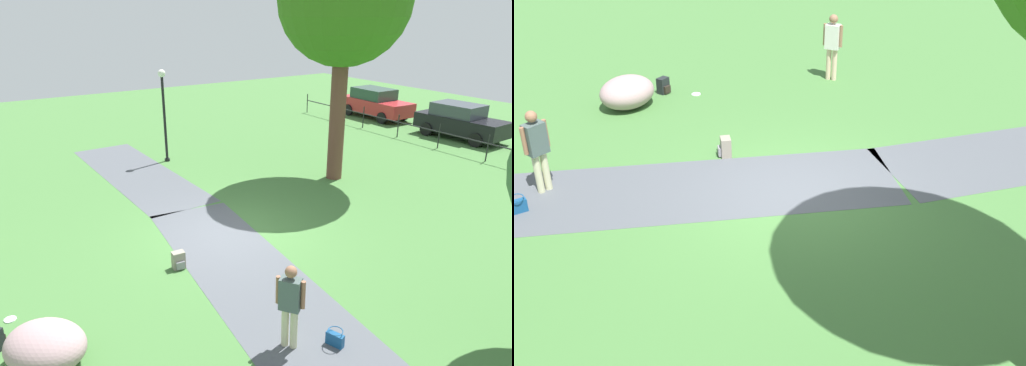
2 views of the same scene
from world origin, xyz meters
TOP-DOWN VIEW (x-y plane):
  - ground_plane at (0.00, 0.00)m, footprint 48.00×48.00m
  - footpath_segment_near at (-6.00, -0.36)m, footprint 8.07×2.53m
  - footpath_segment_mid at (1.97, -0.67)m, footprint 8.20×3.15m
  - large_shade_tree at (-1.79, 5.28)m, footprint 4.21×4.21m
  - lamp_post at (-6.78, 1.16)m, footprint 0.28×0.28m
  - lawn_boulder at (2.65, -4.97)m, footprint 1.79×1.76m
  - woman_with_handbag at (4.45, -1.34)m, footprint 0.44×0.40m
  - handbag_on_grass at (4.88, -0.66)m, footprint 0.35×0.35m
  - spare_backpack_on_lawn at (0.94, -1.85)m, footprint 0.28×0.29m
  - frisbee_on_grass at (0.96, -5.35)m, footprint 0.22×0.22m
  - park_fence at (0.00, 11.50)m, footprint 22.05×0.05m
  - parked_sedan_red at (-7.97, 13.75)m, footprint 4.08×1.85m
  - parked_compact_green at (-2.77, 13.70)m, footprint 4.03×1.90m

SIDE VIEW (x-z plane):
  - ground_plane at x=0.00m, z-range 0.00..0.00m
  - footpath_segment_near at x=-6.00m, z-range 0.00..0.01m
  - footpath_segment_mid at x=1.97m, z-range 0.00..0.01m
  - frisbee_on_grass at x=0.96m, z-range 0.00..0.02m
  - handbag_on_grass at x=4.88m, z-range -0.01..0.29m
  - spare_backpack_on_lawn at x=0.94m, z-range -0.01..0.39m
  - lawn_boulder at x=2.65m, z-range 0.00..0.75m
  - park_fence at x=0.00m, z-range 0.10..1.15m
  - parked_compact_green at x=-2.77m, z-range 0.03..1.59m
  - parked_sedan_red at x=-7.97m, z-range 0.03..1.59m
  - woman_with_handbag at x=4.45m, z-range 0.12..1.71m
  - lamp_post at x=-6.78m, z-range 0.41..3.90m
  - large_shade_tree at x=-1.79m, z-range 1.83..9.83m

